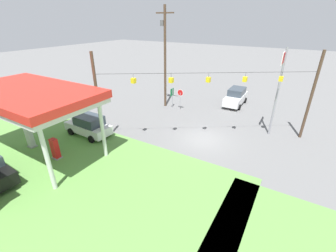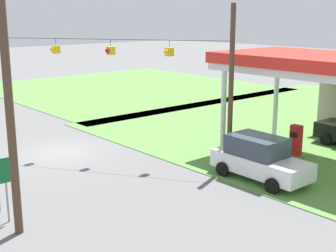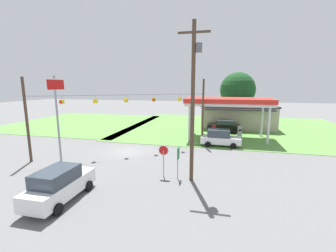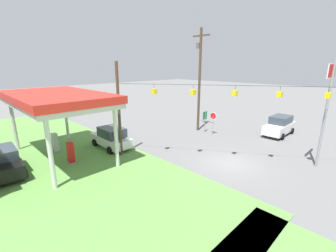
{
  "view_description": "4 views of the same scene",
  "coord_description": "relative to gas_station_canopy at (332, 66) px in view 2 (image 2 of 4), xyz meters",
  "views": [
    {
      "loc": [
        -6.39,
        17.0,
        9.89
      ],
      "look_at": [
        2.8,
        1.63,
        1.33
      ],
      "focal_mm": 24.0,
      "sensor_mm": 36.0,
      "label": 1
    },
    {
      "loc": [
        21.95,
        -11.41,
        7.25
      ],
      "look_at": [
        4.56,
        3.61,
        1.72
      ],
      "focal_mm": 50.0,
      "sensor_mm": 36.0,
      "label": 2
    },
    {
      "loc": [
        9.54,
        -21.5,
        6.97
      ],
      "look_at": [
        4.08,
        1.49,
        2.7
      ],
      "focal_mm": 24.0,
      "sensor_mm": 36.0,
      "label": 3
    },
    {
      "loc": [
        -8.13,
        14.77,
        7.4
      ],
      "look_at": [
        3.11,
        3.67,
        3.13
      ],
      "focal_mm": 24.0,
      "sensor_mm": 36.0,
      "label": 4
    }
  ],
  "objects": [
    {
      "name": "ground_plane",
      "position": [
        -10.38,
        -8.75,
        -4.86
      ],
      "size": [
        160.0,
        160.0,
        0.0
      ],
      "primitive_type": "plane",
      "color": "slate"
    },
    {
      "name": "grass_verge_opposite_corner",
      "position": [
        -26.38,
        7.25,
        -4.84
      ],
      "size": [
        24.0,
        24.0,
        0.04
      ],
      "primitive_type": "cube",
      "color": "#5B8E42",
      "rests_on": "ground"
    },
    {
      "name": "gas_station_canopy",
      "position": [
        0.0,
        0.0,
        0.0
      ],
      "size": [
        10.8,
        5.91,
        5.37
      ],
      "color": "silver",
      "rests_on": "ground"
    },
    {
      "name": "fuel_pump_near",
      "position": [
        -1.69,
        -0.0,
        -4.04
      ],
      "size": [
        0.71,
        0.56,
        1.71
      ],
      "color": "gray",
      "rests_on": "ground"
    },
    {
      "name": "car_at_pumps_front",
      "position": [
        -0.81,
        -4.08,
        -3.87
      ],
      "size": [
        4.54,
        2.15,
        1.96
      ],
      "rotation": [
        0.0,
        0.0,
        -0.01
      ],
      "color": "white",
      "rests_on": "ground"
    },
    {
      "name": "route_sign",
      "position": [
        -3.83,
        -14.35,
        -3.14
      ],
      "size": [
        0.1,
        0.7,
        2.4
      ],
      "color": "gray",
      "rests_on": "ground"
    },
    {
      "name": "utility_pole_main",
      "position": [
        -2.76,
        -14.44,
        1.41
      ],
      "size": [
        2.2,
        0.44,
        11.28
      ],
      "color": "#4C3828",
      "rests_on": "ground"
    },
    {
      "name": "signal_span_gantry",
      "position": [
        -10.38,
        -8.77,
        -0.55
      ],
      "size": [
        15.18,
        10.24,
        7.73
      ],
      "color": "#4C3828",
      "rests_on": "ground"
    }
  ]
}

